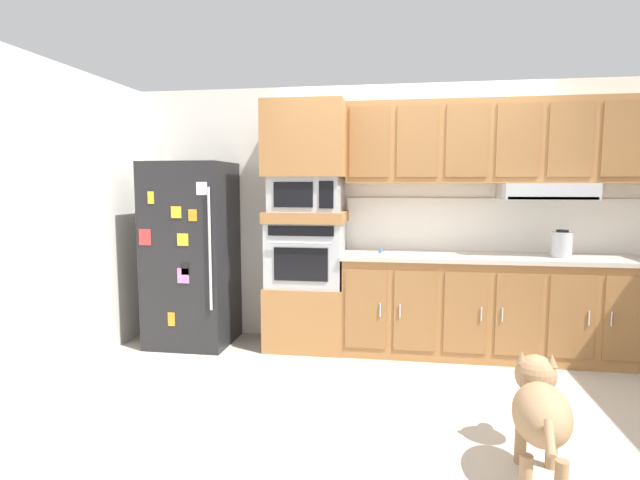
# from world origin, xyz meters

# --- Properties ---
(ground_plane) EXTENTS (9.60, 9.60, 0.00)m
(ground_plane) POSITION_xyz_m (0.00, 0.00, 0.00)
(ground_plane) COLOR #B2A899
(back_kitchen_wall) EXTENTS (6.20, 0.12, 2.50)m
(back_kitchen_wall) POSITION_xyz_m (0.00, 1.11, 1.25)
(back_kitchen_wall) COLOR silver
(back_kitchen_wall) RESTS_ON ground
(side_panel_left) EXTENTS (0.12, 7.10, 2.50)m
(side_panel_left) POSITION_xyz_m (-2.80, 0.00, 1.25)
(side_panel_left) COLOR silver
(side_panel_left) RESTS_ON ground
(refrigerator) EXTENTS (0.76, 0.73, 1.76)m
(refrigerator) POSITION_xyz_m (-2.07, 0.68, 0.88)
(refrigerator) COLOR black
(refrigerator) RESTS_ON ground
(oven_base_cabinet) EXTENTS (0.74, 0.62, 0.60)m
(oven_base_cabinet) POSITION_xyz_m (-0.95, 0.75, 0.30)
(oven_base_cabinet) COLOR #996638
(oven_base_cabinet) RESTS_ON ground
(built_in_oven) EXTENTS (0.70, 0.62, 0.60)m
(built_in_oven) POSITION_xyz_m (-0.95, 0.75, 0.90)
(built_in_oven) COLOR #A8AAAF
(built_in_oven) RESTS_ON oven_base_cabinet
(appliance_mid_shelf) EXTENTS (0.74, 0.62, 0.10)m
(appliance_mid_shelf) POSITION_xyz_m (-0.95, 0.75, 1.25)
(appliance_mid_shelf) COLOR #996638
(appliance_mid_shelf) RESTS_ON built_in_oven
(microwave) EXTENTS (0.64, 0.54, 0.32)m
(microwave) POSITION_xyz_m (-0.95, 0.75, 1.46)
(microwave) COLOR #A8AAAF
(microwave) RESTS_ON appliance_mid_shelf
(appliance_upper_cabinet) EXTENTS (0.74, 0.62, 0.68)m
(appliance_upper_cabinet) POSITION_xyz_m (-0.95, 0.75, 1.96)
(appliance_upper_cabinet) COLOR #996638
(appliance_upper_cabinet) RESTS_ON microwave
(lower_cabinet_run) EXTENTS (2.99, 0.63, 0.88)m
(lower_cabinet_run) POSITION_xyz_m (0.91, 0.75, 0.44)
(lower_cabinet_run) COLOR #996638
(lower_cabinet_run) RESTS_ON ground
(countertop_slab) EXTENTS (3.03, 0.64, 0.04)m
(countertop_slab) POSITION_xyz_m (0.91, 0.75, 0.90)
(countertop_slab) COLOR #BCB2A3
(countertop_slab) RESTS_ON lower_cabinet_run
(backsplash_panel) EXTENTS (3.03, 0.02, 0.50)m
(backsplash_panel) POSITION_xyz_m (0.91, 1.04, 1.17)
(backsplash_panel) COLOR white
(backsplash_panel) RESTS_ON countertop_slab
(upper_cabinet_with_hood) EXTENTS (2.99, 0.48, 0.88)m
(upper_cabinet_with_hood) POSITION_xyz_m (0.93, 0.87, 1.90)
(upper_cabinet_with_hood) COLOR #996638
(upper_cabinet_with_hood) RESTS_ON backsplash_panel
(screwdriver) EXTENTS (0.14, 0.12, 0.03)m
(screwdriver) POSITION_xyz_m (-0.25, 0.79, 0.93)
(screwdriver) COLOR blue
(screwdriver) RESTS_ON countertop_slab
(electric_kettle) EXTENTS (0.17, 0.17, 0.24)m
(electric_kettle) POSITION_xyz_m (1.31, 0.70, 1.03)
(electric_kettle) COLOR #A8AAAF
(electric_kettle) RESTS_ON countertop_slab
(dog) EXTENTS (0.36, 0.93, 0.59)m
(dog) POSITION_xyz_m (0.67, -1.21, 0.38)
(dog) COLOR #997551
(dog) RESTS_ON ground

